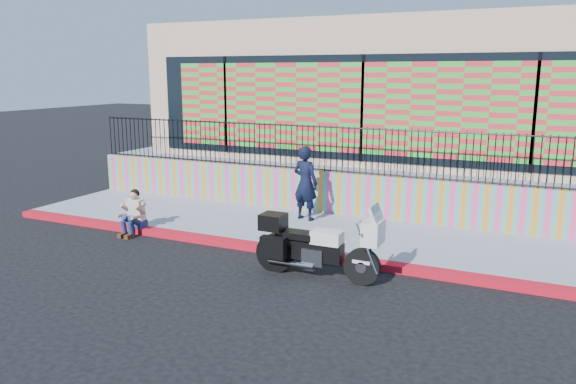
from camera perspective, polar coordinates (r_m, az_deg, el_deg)
The scene contains 10 objects.
ground at distance 11.85m, azimuth 1.03°, elevation -6.57°, with size 90.00×90.00×0.00m, color black.
red_curb at distance 11.83m, azimuth 1.03°, elevation -6.23°, with size 16.00×0.30×0.15m, color #B00C17.
sidewalk at distance 13.28m, azimuth 3.95°, elevation -4.19°, with size 16.00×3.00×0.15m, color gray.
mural_wall at distance 14.59m, azimuth 6.28°, elevation -0.23°, with size 16.00×0.20×1.10m, color #FF4385.
metal_fence at distance 14.39m, azimuth 6.38°, elevation 4.25°, with size 15.80×0.04×1.20m, color black, non-canonical shape.
elevated_platform at distance 19.42m, azimuth 11.19°, elevation 2.46°, with size 16.00×10.00×1.25m, color gray.
storefront_building at distance 18.95m, azimuth 11.35°, elevation 10.20°, with size 14.00×8.06×4.00m.
police_motorcycle at distance 10.54m, azimuth 2.79°, elevation -5.36°, with size 2.43×0.80×1.51m.
police_officer at distance 13.99m, azimuth 1.78°, elevation 0.91°, with size 0.68×0.45×1.87m, color black.
seated_man at distance 13.75m, azimuth -15.54°, elevation -2.43°, with size 0.54×0.71×1.06m.
Camera 1 is at (4.59, -10.25, 3.78)m, focal length 35.00 mm.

